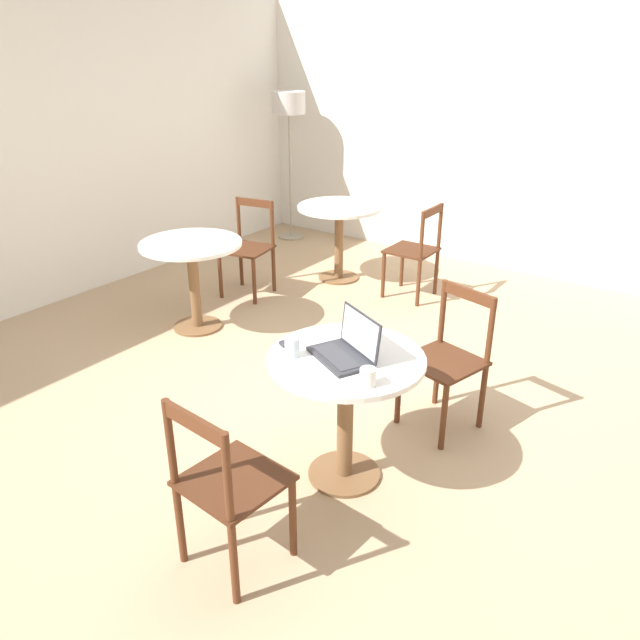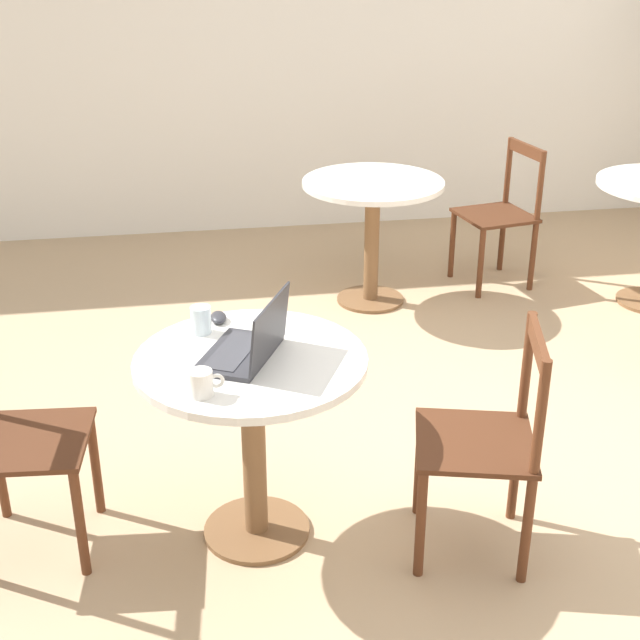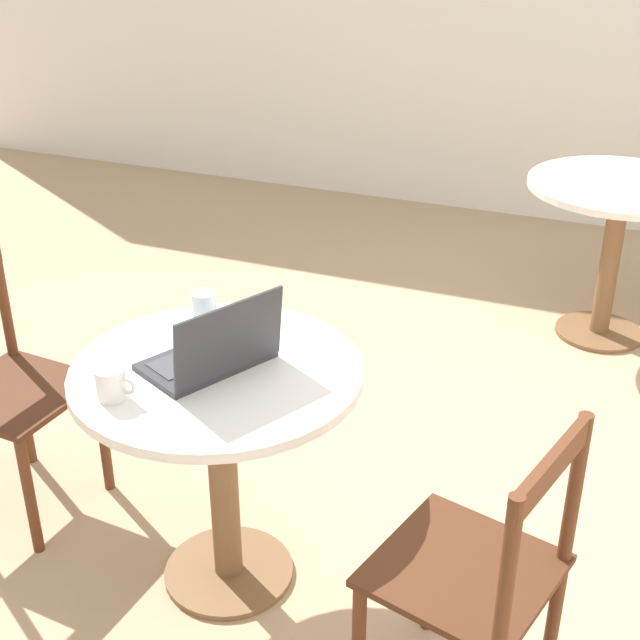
{
  "view_description": "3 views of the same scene",
  "coord_description": "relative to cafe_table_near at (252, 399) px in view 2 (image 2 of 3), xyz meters",
  "views": [
    {
      "loc": [
        -3.0,
        -1.91,
        2.24
      ],
      "look_at": [
        -0.32,
        0.03,
        0.73
      ],
      "focal_mm": 35.0,
      "sensor_mm": 36.0,
      "label": 1
    },
    {
      "loc": [
        -0.85,
        -3.12,
        2.16
      ],
      "look_at": [
        -0.34,
        -0.05,
        0.72
      ],
      "focal_mm": 50.0,
      "sensor_mm": 36.0,
      "label": 2
    },
    {
      "loc": [
        0.42,
        -2.24,
        1.99
      ],
      "look_at": [
        -0.51,
        0.09,
        0.71
      ],
      "focal_mm": 50.0,
      "sensor_mm": 36.0,
      "label": 3
    }
  ],
  "objects": [
    {
      "name": "mouse",
      "position": [
        -0.09,
        0.32,
        0.18
      ],
      "size": [
        0.06,
        0.1,
        0.03
      ],
      "color": "#2D2D33",
      "rests_on": "cafe_table_near"
    },
    {
      "name": "chair_near_left",
      "position": [
        -0.83,
        0.07,
        -0.14
      ],
      "size": [
        0.45,
        0.45,
        0.88
      ],
      "color": "#562D19",
      "rests_on": "ground_plane"
    },
    {
      "name": "chair_near_right",
      "position": [
        0.81,
        -0.21,
        -0.14
      ],
      "size": [
        0.51,
        0.51,
        0.88
      ],
      "color": "#562D19",
      "rests_on": "ground_plane"
    },
    {
      "name": "chair_far_right",
      "position": [
        1.75,
        2.26,
        -0.14
      ],
      "size": [
        0.48,
        0.48,
        0.88
      ],
      "color": "#562D19",
      "rests_on": "ground_plane"
    },
    {
      "name": "ground_plane",
      "position": [
        0.64,
        0.37,
        -0.58
      ],
      "size": [
        16.0,
        16.0,
        0.0
      ],
      "primitive_type": "plane",
      "color": "tan"
    },
    {
      "name": "drinking_glass",
      "position": [
        -0.16,
        0.23,
        0.22
      ],
      "size": [
        0.07,
        0.07,
        0.1
      ],
      "color": "silver",
      "rests_on": "cafe_table_near"
    },
    {
      "name": "laptop",
      "position": [
        -0.01,
        -0.0,
        0.21
      ],
      "size": [
        0.37,
        0.42,
        0.23
      ],
      "color": "#2D2D33",
      "rests_on": "cafe_table_near"
    },
    {
      "name": "cafe_table_far",
      "position": [
        0.9,
        2.09,
        0.0
      ],
      "size": [
        0.82,
        0.82,
        0.75
      ],
      "color": "brown",
      "rests_on": "ground_plane"
    },
    {
      "name": "wall_back",
      "position": [
        0.64,
        3.6,
        0.77
      ],
      "size": [
        9.4,
        0.06,
        2.7
      ],
      "color": "white",
      "rests_on": "ground_plane"
    },
    {
      "name": "mug",
      "position": [
        -0.18,
        -0.24,
        0.21
      ],
      "size": [
        0.12,
        0.08,
        0.09
      ],
      "color": "silver",
      "rests_on": "cafe_table_near"
    },
    {
      "name": "cafe_table_near",
      "position": [
        0.0,
        0.0,
        0.0
      ],
      "size": [
        0.82,
        0.82,
        0.75
      ],
      "color": "brown",
      "rests_on": "ground_plane"
    }
  ]
}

